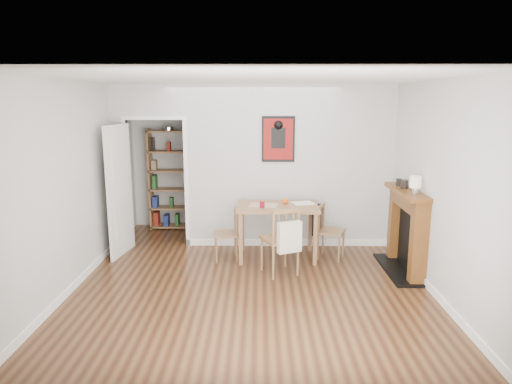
{
  "coord_description": "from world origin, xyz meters",
  "views": [
    {
      "loc": [
        0.11,
        -5.85,
        2.36
      ],
      "look_at": [
        0.06,
        0.6,
        1.05
      ],
      "focal_mm": 32.0,
      "sensor_mm": 36.0,
      "label": 1
    }
  ],
  "objects_px": {
    "orange_fruit": "(285,201)",
    "ceramic_jar_a": "(404,184)",
    "chair_left": "(226,234)",
    "bookshelf": "(171,180)",
    "dining_table": "(277,212)",
    "chair_front": "(280,240)",
    "red_glass": "(262,204)",
    "ceramic_jar_b": "(399,182)",
    "fireplace": "(408,228)",
    "notebook": "(303,203)",
    "mantel_lamp": "(415,183)",
    "chair_right": "(330,231)"
  },
  "relations": [
    {
      "from": "ceramic_jar_b",
      "to": "notebook",
      "type": "bearing_deg",
      "value": 165.04
    },
    {
      "from": "chair_front",
      "to": "dining_table",
      "type": "bearing_deg",
      "value": 91.48
    },
    {
      "from": "fireplace",
      "to": "chair_front",
      "type": "bearing_deg",
      "value": -175.71
    },
    {
      "from": "orange_fruit",
      "to": "notebook",
      "type": "xyz_separation_m",
      "value": [
        0.27,
        0.04,
        -0.04
      ]
    },
    {
      "from": "dining_table",
      "to": "red_glass",
      "type": "relative_size",
      "value": 12.85
    },
    {
      "from": "chair_left",
      "to": "ceramic_jar_b",
      "type": "xyz_separation_m",
      "value": [
        2.48,
        -0.16,
        0.82
      ]
    },
    {
      "from": "fireplace",
      "to": "red_glass",
      "type": "distance_m",
      "value": 2.06
    },
    {
      "from": "ceramic_jar_b",
      "to": "ceramic_jar_a",
      "type": "bearing_deg",
      "value": -85.32
    },
    {
      "from": "dining_table",
      "to": "chair_front",
      "type": "relative_size",
      "value": 1.25
    },
    {
      "from": "fireplace",
      "to": "notebook",
      "type": "relative_size",
      "value": 4.2
    },
    {
      "from": "orange_fruit",
      "to": "bookshelf",
      "type": "bearing_deg",
      "value": 142.35
    },
    {
      "from": "dining_table",
      "to": "mantel_lamp",
      "type": "height_order",
      "value": "mantel_lamp"
    },
    {
      "from": "dining_table",
      "to": "fireplace",
      "type": "xyz_separation_m",
      "value": [
        1.79,
        -0.51,
        -0.1
      ]
    },
    {
      "from": "chair_front",
      "to": "red_glass",
      "type": "xyz_separation_m",
      "value": [
        -0.25,
        0.49,
        0.38
      ]
    },
    {
      "from": "chair_left",
      "to": "orange_fruit",
      "type": "distance_m",
      "value": 1.02
    },
    {
      "from": "chair_right",
      "to": "mantel_lamp",
      "type": "bearing_deg",
      "value": -39.99
    },
    {
      "from": "chair_front",
      "to": "chair_right",
      "type": "bearing_deg",
      "value": 39.28
    },
    {
      "from": "red_glass",
      "to": "ceramic_jar_b",
      "type": "distance_m",
      "value": 1.97
    },
    {
      "from": "notebook",
      "to": "ceramic_jar_a",
      "type": "relative_size",
      "value": 2.41
    },
    {
      "from": "bookshelf",
      "to": "ceramic_jar_a",
      "type": "xyz_separation_m",
      "value": [
        3.63,
        -2.08,
        0.31
      ]
    },
    {
      "from": "orange_fruit",
      "to": "red_glass",
      "type": "bearing_deg",
      "value": -146.65
    },
    {
      "from": "ceramic_jar_b",
      "to": "dining_table",
      "type": "bearing_deg",
      "value": 172.07
    },
    {
      "from": "mantel_lamp",
      "to": "chair_right",
      "type": "bearing_deg",
      "value": 140.01
    },
    {
      "from": "chair_front",
      "to": "mantel_lamp",
      "type": "relative_size",
      "value": 4.09
    },
    {
      "from": "bookshelf",
      "to": "mantel_lamp",
      "type": "bearing_deg",
      "value": -33.87
    },
    {
      "from": "chair_left",
      "to": "orange_fruit",
      "type": "bearing_deg",
      "value": 10.31
    },
    {
      "from": "dining_table",
      "to": "red_glass",
      "type": "distance_m",
      "value": 0.31
    },
    {
      "from": "chair_left",
      "to": "red_glass",
      "type": "height_order",
      "value": "red_glass"
    },
    {
      "from": "bookshelf",
      "to": "mantel_lamp",
      "type": "relative_size",
      "value": 7.88
    },
    {
      "from": "chair_left",
      "to": "ceramic_jar_a",
      "type": "height_order",
      "value": "ceramic_jar_a"
    },
    {
      "from": "chair_front",
      "to": "red_glass",
      "type": "distance_m",
      "value": 0.67
    },
    {
      "from": "bookshelf",
      "to": "chair_right",
      "type": "bearing_deg",
      "value": -31.46
    },
    {
      "from": "chair_left",
      "to": "ceramic_jar_a",
      "type": "relative_size",
      "value": 6.29
    },
    {
      "from": "dining_table",
      "to": "notebook",
      "type": "bearing_deg",
      "value": 16.4
    },
    {
      "from": "orange_fruit",
      "to": "dining_table",
      "type": "bearing_deg",
      "value": -146.89
    },
    {
      "from": "chair_left",
      "to": "chair_right",
      "type": "xyz_separation_m",
      "value": [
        1.56,
        0.07,
        0.04
      ]
    },
    {
      "from": "bookshelf",
      "to": "mantel_lamp",
      "type": "distance_m",
      "value": 4.41
    },
    {
      "from": "chair_right",
      "to": "orange_fruit",
      "type": "distance_m",
      "value": 0.8
    },
    {
      "from": "ceramic_jar_a",
      "to": "ceramic_jar_b",
      "type": "height_order",
      "value": "ceramic_jar_a"
    },
    {
      "from": "chair_right",
      "to": "red_glass",
      "type": "relative_size",
      "value": 8.8
    },
    {
      "from": "orange_fruit",
      "to": "ceramic_jar_a",
      "type": "height_order",
      "value": "ceramic_jar_a"
    },
    {
      "from": "fireplace",
      "to": "red_glass",
      "type": "xyz_separation_m",
      "value": [
        -2.01,
        0.36,
        0.25
      ]
    },
    {
      "from": "orange_fruit",
      "to": "mantel_lamp",
      "type": "relative_size",
      "value": 0.38
    },
    {
      "from": "notebook",
      "to": "ceramic_jar_b",
      "type": "relative_size",
      "value": 2.87
    },
    {
      "from": "dining_table",
      "to": "chair_front",
      "type": "xyz_separation_m",
      "value": [
        0.02,
        -0.64,
        -0.23
      ]
    },
    {
      "from": "fireplace",
      "to": "notebook",
      "type": "bearing_deg",
      "value": 155.95
    },
    {
      "from": "chair_left",
      "to": "red_glass",
      "type": "bearing_deg",
      "value": -7.26
    },
    {
      "from": "mantel_lamp",
      "to": "chair_front",
      "type": "bearing_deg",
      "value": 174.46
    },
    {
      "from": "dining_table",
      "to": "ceramic_jar_a",
      "type": "xyz_separation_m",
      "value": [
        1.73,
        -0.44,
        0.5
      ]
    },
    {
      "from": "chair_left",
      "to": "bookshelf",
      "type": "height_order",
      "value": "bookshelf"
    }
  ]
}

